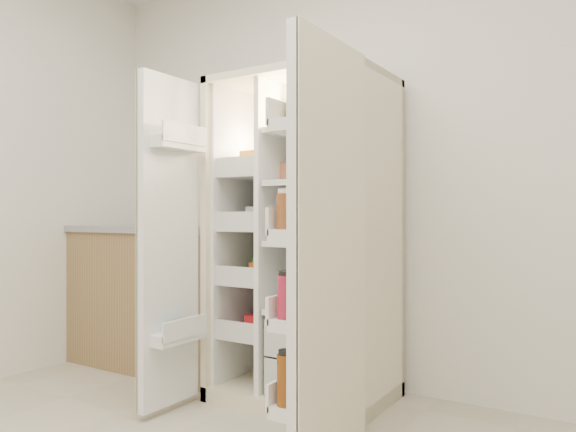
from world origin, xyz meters
The scene contains 5 objects.
wall_back centered at (0.00, 2.00, 1.35)m, with size 4.00×0.02×2.70m, color white.
refrigerator centered at (-0.18, 1.65, 0.74)m, with size 0.92×0.70×1.80m.
freezer_door centered at (-0.69, 1.05, 0.89)m, with size 0.15×0.40×1.72m.
fridge_door centered at (0.29, 0.96, 0.87)m, with size 0.17×0.58×1.72m.
kitchen_counter centered at (-1.36, 1.70, 0.48)m, with size 1.32×0.70×0.96m.
Camera 1 is at (1.37, -1.03, 1.03)m, focal length 34.00 mm.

